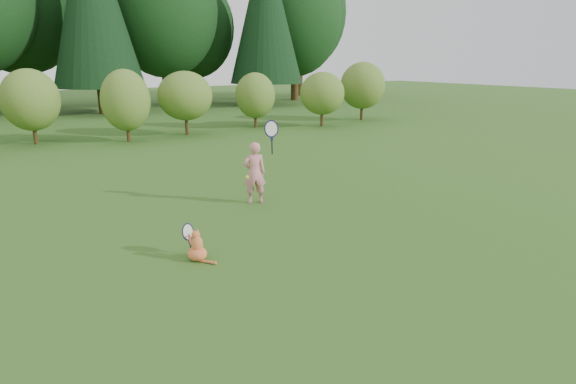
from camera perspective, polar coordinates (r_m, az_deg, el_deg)
ground at (r=8.12m, az=1.71°, el=-6.25°), size 100.00×100.00×0.00m
shrub_row at (r=19.83m, az=-19.33°, el=9.89°), size 28.00×3.00×2.80m
child at (r=10.29m, az=-3.93°, el=2.45°), size 0.77×0.46×2.00m
cat at (r=7.58m, az=-10.79°, el=-6.11°), size 0.39×0.67×0.67m
tennis_ball at (r=8.73m, az=-4.88°, el=1.77°), size 0.07×0.07×0.07m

